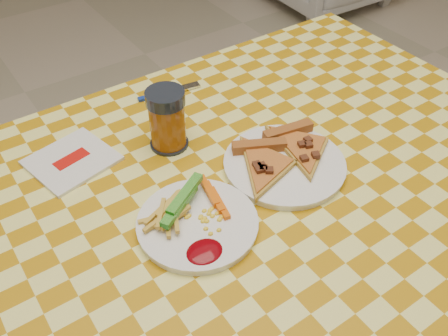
{
  "coord_description": "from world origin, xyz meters",
  "views": [
    {
      "loc": [
        -0.37,
        -0.49,
        1.37
      ],
      "look_at": [
        0.01,
        0.05,
        0.78
      ],
      "focal_mm": 40.0,
      "sensor_mm": 36.0,
      "label": 1
    }
  ],
  "objects_px": {
    "plate_left": "(198,225)",
    "drink_glass": "(167,120)",
    "table": "(237,224)",
    "plate_right": "(284,165)"
  },
  "relations": [
    {
      "from": "plate_left",
      "to": "drink_glass",
      "type": "height_order",
      "value": "drink_glass"
    },
    {
      "from": "table",
      "to": "drink_glass",
      "type": "relative_size",
      "value": 10.58
    },
    {
      "from": "plate_right",
      "to": "drink_glass",
      "type": "xyz_separation_m",
      "value": [
        -0.14,
        0.18,
        0.05
      ]
    },
    {
      "from": "table",
      "to": "drink_glass",
      "type": "height_order",
      "value": "drink_glass"
    },
    {
      "from": "table",
      "to": "drink_glass",
      "type": "distance_m",
      "value": 0.23
    },
    {
      "from": "plate_left",
      "to": "plate_right",
      "type": "xyz_separation_m",
      "value": [
        0.21,
        0.03,
        0.0
      ]
    },
    {
      "from": "plate_left",
      "to": "plate_right",
      "type": "bearing_deg",
      "value": 8.6
    },
    {
      "from": "plate_left",
      "to": "plate_right",
      "type": "height_order",
      "value": "same"
    },
    {
      "from": "table",
      "to": "plate_right",
      "type": "height_order",
      "value": "plate_right"
    },
    {
      "from": "table",
      "to": "plate_right",
      "type": "relative_size",
      "value": 5.82
    }
  ]
}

